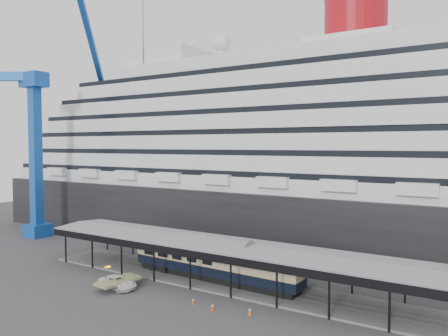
{
  "coord_description": "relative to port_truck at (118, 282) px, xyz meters",
  "views": [
    {
      "loc": [
        28.35,
        -41.16,
        17.52
      ],
      "look_at": [
        -2.48,
        8.0,
        14.48
      ],
      "focal_mm": 35.0,
      "sensor_mm": 36.0,
      "label": 1
    }
  ],
  "objects": [
    {
      "name": "traffic_cone_mid",
      "position": [
        13.76,
        0.23,
        -0.34
      ],
      "size": [
        0.53,
        0.53,
        0.81
      ],
      "rotation": [
        0.0,
        0.0,
        0.36
      ],
      "color": "#FB320D",
      "rests_on": "ground"
    },
    {
      "name": "traffic_cone_right",
      "position": [
        17.7,
        1.28,
        -0.34
      ],
      "size": [
        0.43,
        0.43,
        0.8
      ],
      "rotation": [
        0.0,
        0.0,
        0.04
      ],
      "color": "#E55C0C",
      "rests_on": "ground"
    },
    {
      "name": "traffic_cone_left",
      "position": [
        10.91,
        0.64,
        -0.4
      ],
      "size": [
        0.38,
        0.38,
        0.68
      ],
      "rotation": [
        0.0,
        0.0,
        0.09
      ],
      "color": "#D74E0B",
      "rests_on": "ground"
    },
    {
      "name": "cruise_ship",
      "position": [
        10.64,
        35.53,
        17.61
      ],
      "size": [
        130.0,
        30.0,
        43.9
      ],
      "color": "black",
      "rests_on": "ground"
    },
    {
      "name": "pullman_carriage",
      "position": [
        8.48,
        8.53,
        2.14
      ],
      "size": [
        24.46,
        4.09,
        23.91
      ],
      "rotation": [
        0.0,
        0.0,
        -0.04
      ],
      "color": "black",
      "rests_on": "ground"
    },
    {
      "name": "platform_canopy",
      "position": [
        10.59,
        8.53,
        1.62
      ],
      "size": [
        56.0,
        9.18,
        5.3
      ],
      "color": "slate",
      "rests_on": "ground"
    },
    {
      "name": "port_truck",
      "position": [
        0.0,
        0.0,
        0.0
      ],
      "size": [
        5.58,
        3.07,
        1.48
      ],
      "primitive_type": "imported",
      "rotation": [
        0.0,
        0.0,
        1.45
      ],
      "color": "white",
      "rests_on": "ground"
    },
    {
      "name": "ground",
      "position": [
        10.59,
        3.53,
        -0.74
      ],
      "size": [
        200.0,
        200.0,
        0.0
      ],
      "primitive_type": "plane",
      "color": "#3C3C3F",
      "rests_on": "ground"
    },
    {
      "name": "crane_blue",
      "position": [
        -34.52,
        14.15,
        19.22
      ],
      "size": [
        22.63,
        19.19,
        47.6
      ],
      "color": "#174FB2",
      "rests_on": "ground"
    }
  ]
}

